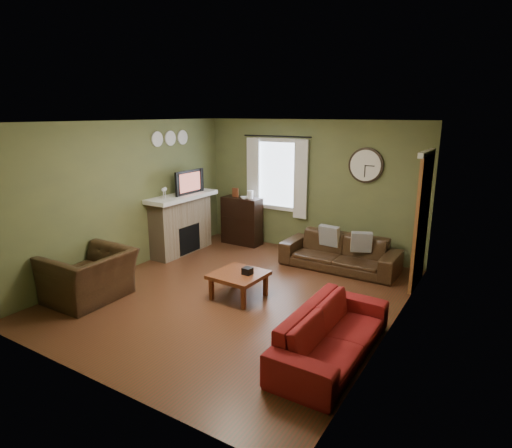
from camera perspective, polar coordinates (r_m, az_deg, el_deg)
The scene contains 31 objects.
floor at distance 6.70m, azimuth -2.55°, elevation -9.35°, with size 4.60×5.20×0.00m, color #502B1A.
ceiling at distance 6.13m, azimuth -2.83°, elevation 13.47°, with size 4.60×5.20×0.00m, color white.
wall_left at distance 7.79m, azimuth -16.85°, elevation 3.48°, with size 0.00×5.20×2.60m, color #596238.
wall_right at distance 5.38m, azimuth 18.04°, elevation -1.44°, with size 0.00×5.20×2.60m, color #596238.
wall_back at distance 8.52m, azimuth 7.21°, elevation 4.91°, with size 4.60×0.00×2.60m, color #596238.
wall_front at distance 4.47m, azimuth -21.81°, elevation -5.02°, with size 4.60×0.00×2.60m, color #596238.
fireplace at distance 8.61m, azimuth -9.92°, elevation -0.21°, with size 0.40×1.40×1.10m, color tan.
firebox at distance 8.55m, azimuth -8.89°, elevation -2.00°, with size 0.04×0.60×0.55m, color black.
mantel at distance 8.46m, azimuth -9.94°, elevation 3.63°, with size 0.58×1.60×0.08m, color white.
tv at distance 8.52m, azimuth -9.24°, elevation 5.20°, with size 0.60×0.08×0.35m, color black.
tv_screen at distance 8.46m, azimuth -8.84°, elevation 5.53°, with size 0.02×0.62×0.36m, color #994C3F.
medallion_left at distance 8.21m, azimuth -13.04°, elevation 10.97°, with size 0.28×0.28×0.03m, color white.
medallion_mid at distance 8.46m, azimuth -11.36°, elevation 11.15°, with size 0.28×0.28×0.03m, color white.
medallion_right at distance 8.72m, azimuth -9.78°, elevation 11.32°, with size 0.28×0.28×0.03m, color white.
window_pane at distance 8.78m, azimuth 3.01°, elevation 6.61°, with size 1.00×0.02×1.30m, color silver, non-canonical shape.
curtain_rod at distance 8.62m, azimuth 2.76°, elevation 11.61°, with size 0.03×0.03×1.50m, color black.
curtain_left at distance 8.98m, azimuth -0.40°, elevation 6.48°, with size 0.28×0.04×1.55m, color silver.
curtain_right at distance 8.45m, azimuth 5.97°, elevation 5.90°, with size 0.28×0.04×1.55m, color silver.
wall_clock at distance 8.02m, azimuth 14.40°, elevation 7.57°, with size 0.64×0.06×0.64m, color white, non-canonical shape.
door at distance 7.21m, azimuth 21.21°, elevation 0.20°, with size 0.05×0.90×2.10m, color brown.
bookshelf at distance 9.06m, azimuth -1.90°, elevation 0.43°, with size 0.84×0.36×1.00m, color black, non-canonical shape.
book at distance 8.89m, azimuth -2.00°, elevation 3.21°, with size 0.18×0.25×0.02m, color #612D18.
sofa_brown at distance 7.80m, azimuth 11.08°, elevation -3.74°, with size 2.06×0.81×0.60m, color black.
pillow_left at distance 7.90m, azimuth 9.76°, elevation -1.56°, with size 0.38×0.11×0.38m, color gray.
pillow_right at distance 7.64m, azimuth 13.87°, elevation -2.34°, with size 0.36×0.11×0.36m, color gray.
sofa_red at distance 5.10m, azimuth 10.15°, elevation -14.15°, with size 1.96×0.76×0.57m, color maroon.
armchair at distance 6.85m, azimuth -21.34°, elevation -6.49°, with size 1.14×1.00×0.74m, color black.
coffee_table at distance 6.53m, azimuth -2.31°, elevation -8.16°, with size 0.73×0.73×0.39m, color #612D18, non-canonical shape.
tissue_box at distance 6.41m, azimuth -1.14°, elevation -6.62°, with size 0.13×0.13×0.10m, color black.
wine_glass_a at distance 8.06m, azimuth -12.23°, elevation 3.99°, with size 0.07×0.07×0.20m, color white, non-canonical shape.
wine_glass_b at distance 8.09m, azimuth -12.02°, elevation 4.07°, with size 0.07×0.07×0.21m, color white, non-canonical shape.
Camera 1 is at (3.45, -5.06, 2.72)m, focal length 30.00 mm.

